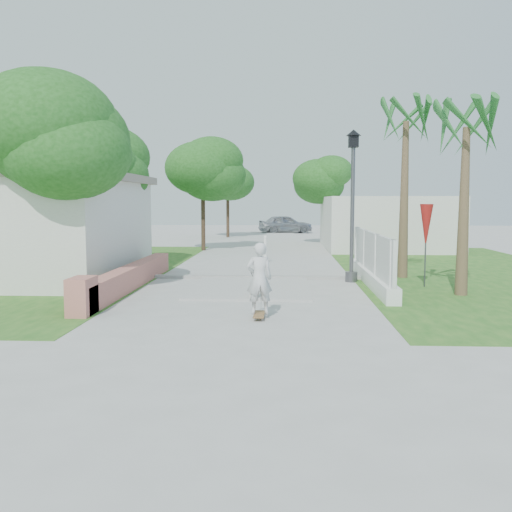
# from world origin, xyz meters

# --- Properties ---
(ground) EXTENTS (90.00, 90.00, 0.00)m
(ground) POSITION_xyz_m (0.00, 0.00, 0.00)
(ground) COLOR #B7B7B2
(ground) RESTS_ON ground
(path_strip) EXTENTS (3.20, 36.00, 0.06)m
(path_strip) POSITION_xyz_m (0.00, 20.00, 0.03)
(path_strip) COLOR #B7B7B2
(path_strip) RESTS_ON ground
(curb) EXTENTS (6.50, 0.25, 0.10)m
(curb) POSITION_xyz_m (0.00, 6.00, 0.05)
(curb) COLOR #999993
(curb) RESTS_ON ground
(grass_left) EXTENTS (8.00, 20.00, 0.01)m
(grass_left) POSITION_xyz_m (-7.00, 8.00, 0.01)
(grass_left) COLOR #25601E
(grass_left) RESTS_ON ground
(grass_right) EXTENTS (8.00, 20.00, 0.01)m
(grass_right) POSITION_xyz_m (7.00, 8.00, 0.01)
(grass_right) COLOR #25601E
(grass_right) RESTS_ON ground
(pink_wall) EXTENTS (0.45, 8.20, 0.80)m
(pink_wall) POSITION_xyz_m (-3.30, 3.55, 0.31)
(pink_wall) COLOR tan
(pink_wall) RESTS_ON ground
(lattice_fence) EXTENTS (0.35, 7.00, 1.50)m
(lattice_fence) POSITION_xyz_m (3.40, 5.00, 0.54)
(lattice_fence) COLOR white
(lattice_fence) RESTS_ON ground
(building_right) EXTENTS (6.00, 8.00, 2.60)m
(building_right) POSITION_xyz_m (6.00, 18.00, 1.30)
(building_right) COLOR silver
(building_right) RESTS_ON ground
(street_lamp) EXTENTS (0.44, 0.44, 4.44)m
(street_lamp) POSITION_xyz_m (2.90, 5.50, 2.43)
(street_lamp) COLOR #59595E
(street_lamp) RESTS_ON ground
(bollard) EXTENTS (0.14, 0.14, 1.09)m
(bollard) POSITION_xyz_m (0.20, 10.00, 0.58)
(bollard) COLOR white
(bollard) RESTS_ON ground
(patio_umbrella) EXTENTS (0.36, 0.36, 2.30)m
(patio_umbrella) POSITION_xyz_m (4.80, 4.50, 1.69)
(patio_umbrella) COLOR #59595E
(patio_umbrella) RESTS_ON ground
(tree_left_near) EXTENTS (3.60, 3.60, 5.28)m
(tree_left_near) POSITION_xyz_m (-4.48, 2.98, 3.82)
(tree_left_near) COLOR #4C3826
(tree_left_near) RESTS_ON ground
(tree_left_mid) EXTENTS (3.20, 3.20, 4.85)m
(tree_left_mid) POSITION_xyz_m (-5.48, 8.48, 3.50)
(tree_left_mid) COLOR #4C3826
(tree_left_mid) RESTS_ON ground
(tree_path_left) EXTENTS (3.40, 3.40, 5.23)m
(tree_path_left) POSITION_xyz_m (-2.98, 15.98, 3.82)
(tree_path_left) COLOR #4C3826
(tree_path_left) RESTS_ON ground
(tree_path_right) EXTENTS (3.00, 3.00, 4.79)m
(tree_path_right) POSITION_xyz_m (3.22, 19.98, 3.49)
(tree_path_right) COLOR #4C3826
(tree_path_right) RESTS_ON ground
(tree_path_far) EXTENTS (3.20, 3.20, 5.17)m
(tree_path_far) POSITION_xyz_m (-2.78, 25.98, 3.82)
(tree_path_far) COLOR #4C3826
(tree_path_far) RESTS_ON ground
(palm_far) EXTENTS (1.80, 1.80, 5.30)m
(palm_far) POSITION_xyz_m (4.60, 6.50, 4.48)
(palm_far) COLOR brown
(palm_far) RESTS_ON ground
(palm_near) EXTENTS (1.80, 1.80, 4.70)m
(palm_near) POSITION_xyz_m (5.40, 3.20, 3.95)
(palm_near) COLOR brown
(palm_near) RESTS_ON ground
(skateboarder) EXTENTS (0.59, 2.79, 1.55)m
(skateboarder) POSITION_xyz_m (0.39, 0.18, 0.80)
(skateboarder) COLOR olive
(skateboarder) RESTS_ON ground
(dog) EXTENTS (0.41, 0.57, 0.41)m
(dog) POSITION_xyz_m (0.21, 2.32, 0.22)
(dog) COLOR silver
(dog) RESTS_ON ground
(parked_car) EXTENTS (4.22, 2.47, 1.35)m
(parked_car) POSITION_xyz_m (1.00, 31.14, 0.67)
(parked_car) COLOR #A1A2A8
(parked_car) RESTS_ON ground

